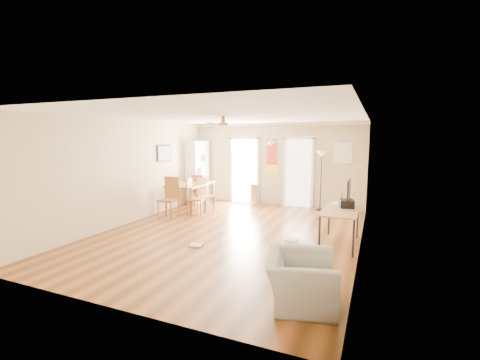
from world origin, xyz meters
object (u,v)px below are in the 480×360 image
at_px(wastebasket_a, 291,247).
at_px(armchair, 301,280).
at_px(dining_chair_far, 200,189).
at_px(dining_chair_right_a, 206,195).
at_px(printer, 347,204).
at_px(computer_desk, 340,227).
at_px(torchiere_lamp, 321,181).
at_px(dining_chair_right_b, 196,197).
at_px(wastebasket_b, 305,252).
at_px(trash_can, 255,194).
at_px(bookshelf, 197,172).
at_px(dining_table, 191,196).
at_px(dining_chair_near, 168,198).

xyz_separation_m(wastebasket_a, armchair, (0.55, -1.68, 0.16)).
height_order(dining_chair_far, armchair, dining_chair_far).
bearing_deg(dining_chair_right_a, printer, -90.69).
distance_m(computer_desk, wastebasket_a, 1.23).
xyz_separation_m(dining_chair_far, torchiere_lamp, (3.73, 0.64, 0.39)).
xyz_separation_m(computer_desk, printer, (0.09, 0.22, 0.45)).
bearing_deg(wastebasket_a, computer_desk, 51.62).
relative_size(dining_chair_right_b, dining_chair_far, 1.05).
bearing_deg(dining_chair_far, armchair, 125.96).
bearing_deg(armchair, wastebasket_b, -3.70).
height_order(wastebasket_a, wastebasket_b, wastebasket_b).
height_order(trash_can, wastebasket_a, trash_can).
distance_m(dining_chair_far, armchair, 6.68).
xyz_separation_m(bookshelf, dining_chair_right_b, (0.93, -1.68, -0.51)).
height_order(dining_table, dining_chair_far, dining_chair_far).
distance_m(printer, armchair, 2.91).
bearing_deg(computer_desk, wastebasket_a, -128.38).
height_order(dining_table, printer, printer).
relative_size(printer, wastebasket_a, 1.01).
height_order(computer_desk, wastebasket_b, computer_desk).
distance_m(dining_chair_far, wastebasket_b, 5.49).
relative_size(dining_chair_near, torchiere_lamp, 0.62).
bearing_deg(wastebasket_a, trash_can, 119.04).
bearing_deg(computer_desk, printer, 67.88).
bearing_deg(trash_can, dining_table, -140.24).
bearing_deg(dining_chair_near, torchiere_lamp, 31.37).
distance_m(dining_table, armchair, 6.09).
bearing_deg(bookshelf, wastebasket_a, -56.68).
distance_m(dining_table, torchiere_lamp, 3.90).
bearing_deg(wastebasket_b, armchair, -80.62).
bearing_deg(dining_table, printer, -17.62).
relative_size(dining_table, wastebasket_b, 4.68).
height_order(dining_chair_right_a, trash_can, dining_chair_right_a).
xyz_separation_m(bookshelf, dining_table, (0.38, -1.05, -0.63)).
relative_size(dining_chair_right_a, dining_chair_far, 1.01).
xyz_separation_m(bookshelf, computer_desk, (4.89, -2.74, -0.65)).
bearing_deg(printer, dining_chair_near, 163.17).
bearing_deg(dining_chair_near, computer_desk, -9.92).
xyz_separation_m(bookshelf, printer, (4.98, -2.51, -0.20)).
distance_m(computer_desk, wastebasket_b, 1.26).
distance_m(dining_chair_right_a, printer, 4.29).
relative_size(wastebasket_a, armchair, 0.32).
distance_m(dining_chair_right_a, trash_can, 1.72).
relative_size(dining_chair_right_a, dining_chair_right_b, 0.96).
distance_m(torchiere_lamp, printer, 2.97).
bearing_deg(trash_can, armchair, -64.06).
bearing_deg(dining_chair_right_a, torchiere_lamp, -46.97).
xyz_separation_m(trash_can, torchiere_lamp, (2.06, 0.05, 0.54)).
bearing_deg(torchiere_lamp, dining_chair_near, -145.40).
relative_size(dining_chair_near, wastebasket_b, 3.27).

